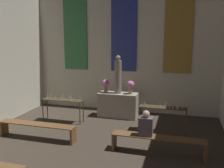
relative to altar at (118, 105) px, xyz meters
The scene contains 10 objects.
wall_back 2.34m from the altar, 90.00° to the left, with size 7.61×0.16×5.14m.
altar is the anchor object (origin of this frame).
statue 1.12m from the altar, ahead, with size 0.26×0.26×1.41m.
flower_vase_left 0.91m from the altar, behind, with size 0.27×0.27×0.49m.
flower_vase_right 0.91m from the altar, ahead, with size 0.27×0.27×0.49m.
candle_rack_left 2.06m from the altar, 148.88° to the right, with size 1.50×0.37×1.01m.
candle_rack_right 2.07m from the altar, 31.10° to the right, with size 1.50×0.37×1.01m.
pew_back_left 3.22m from the altar, 123.47° to the right, with size 2.39×0.36×0.47m.
pew_back_right 3.22m from the altar, 56.53° to the right, with size 2.39×0.36×0.47m.
person_seated 3.06m from the altar, 61.59° to the right, with size 0.36×0.24×0.68m.
Camera 1 is at (2.31, 0.26, 3.00)m, focal length 40.00 mm.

